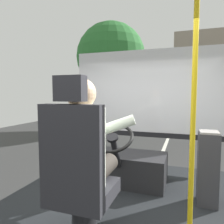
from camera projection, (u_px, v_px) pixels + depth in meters
name	position (u px, v px, depth m)	size (l,w,h in m)	color
ground	(171.00, 132.00, 10.56)	(18.00, 44.00, 0.06)	#303030
driver_seat	(78.00, 177.00, 1.64)	(0.48, 0.48, 1.34)	black
bus_driver	(84.00, 145.00, 1.71)	(0.76, 0.59, 0.86)	#332D28
steering_console	(124.00, 167.00, 2.89)	(1.10, 1.01, 0.86)	black
handrail_pole	(194.00, 104.00, 1.78)	(0.04, 0.04, 2.24)	gold
fare_box	(208.00, 168.00, 2.32)	(0.21, 0.25, 0.81)	#333338
windshield_panel	(145.00, 103.00, 3.65)	(2.50, 0.08, 1.48)	silver
street_tree	(111.00, 57.00, 10.80)	(3.45, 3.45, 5.47)	#4C3828
parked_car_red	(223.00, 105.00, 21.81)	(1.90, 4.26, 1.35)	maroon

